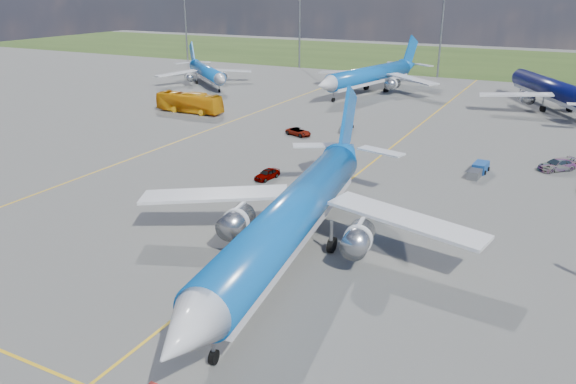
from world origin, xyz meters
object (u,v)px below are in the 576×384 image
at_px(bg_jet_n, 549,109).
at_px(main_airliner, 292,260).
at_px(bg_jet_nnw, 369,93).
at_px(service_car_c, 557,165).
at_px(bg_jet_nw, 207,85).
at_px(apron_bus, 189,103).
at_px(baggage_tug_w, 478,170).
at_px(baggage_tug_c, 347,127).
at_px(service_car_a, 267,174).
at_px(service_car_b, 299,132).

bearing_deg(bg_jet_n, main_airliner, 50.42).
height_order(bg_jet_nnw, service_car_c, bg_jet_nnw).
xyz_separation_m(bg_jet_n, main_airliner, (-15.29, -79.74, 0.00)).
bearing_deg(bg_jet_n, bg_jet_nw, -23.37).
distance_m(bg_jet_nnw, bg_jet_n, 36.74).
bearing_deg(bg_jet_nw, main_airliner, -99.88).
bearing_deg(bg_jet_nw, apron_bus, -110.06).
relative_size(service_car_c, baggage_tug_w, 0.93).
height_order(main_airliner, apron_bus, main_airliner).
xyz_separation_m(bg_jet_n, baggage_tug_w, (-5.16, -47.83, 0.58)).
height_order(bg_jet_nw, bg_jet_n, bg_jet_n).
distance_m(main_airliner, baggage_tug_w, 33.48).
height_order(bg_jet_n, baggage_tug_c, bg_jet_n).
bearing_deg(apron_bus, baggage_tug_w, -103.49).
height_order(bg_jet_n, main_airliner, main_airliner).
height_order(bg_jet_nw, service_car_c, bg_jet_nw).
height_order(service_car_a, baggage_tug_w, service_car_a).
height_order(bg_jet_nw, apron_bus, bg_jet_nw).
relative_size(main_airliner, service_car_c, 8.57).
xyz_separation_m(main_airliner, service_car_c, (18.82, 38.05, 0.76)).
bearing_deg(bg_jet_nnw, bg_jet_nw, -156.28).
height_order(service_car_a, baggage_tug_c, service_car_a).
xyz_separation_m(main_airliner, service_car_b, (-18.56, 38.96, 0.60)).
xyz_separation_m(bg_jet_n, apron_bus, (-59.61, -34.56, 1.87)).
relative_size(bg_jet_nnw, baggage_tug_w, 7.46).
height_order(bg_jet_n, apron_bus, bg_jet_n).
distance_m(service_car_a, baggage_tug_w, 26.56).
relative_size(service_car_a, service_car_c, 0.72).
bearing_deg(bg_jet_nnw, main_airliner, -62.83).
bearing_deg(apron_bus, baggage_tug_c, -89.07).
bearing_deg(service_car_a, service_car_b, 115.92).
bearing_deg(main_airliner, baggage_tug_c, 98.01).
height_order(bg_jet_n, service_car_a, bg_jet_n).
bearing_deg(bg_jet_nw, baggage_tug_c, -79.43).
relative_size(bg_jet_nnw, service_car_a, 11.14).
bearing_deg(main_airliner, service_car_c, 55.78).
bearing_deg(baggage_tug_c, bg_jet_n, 37.43).
distance_m(bg_jet_nw, baggage_tug_w, 80.90).
bearing_deg(bg_jet_n, bg_jet_nnw, -29.88).
distance_m(apron_bus, service_car_b, 26.53).
xyz_separation_m(bg_jet_n, baggage_tug_c, (-28.28, -34.17, 0.55)).
distance_m(bg_jet_n, service_car_a, 67.66).
distance_m(service_car_a, service_car_b, 21.75).
xyz_separation_m(bg_jet_nnw, main_airliner, (21.45, -80.48, 0.00)).
height_order(bg_jet_nnw, bg_jet_n, bg_jet_nnw).
bearing_deg(service_car_b, bg_jet_n, -24.03).
xyz_separation_m(apron_bus, service_car_b, (25.76, -6.21, -1.27)).
relative_size(bg_jet_nnw, service_car_c, 8.03).
relative_size(apron_bus, baggage_tug_c, 2.49).
relative_size(service_car_a, baggage_tug_w, 0.67).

